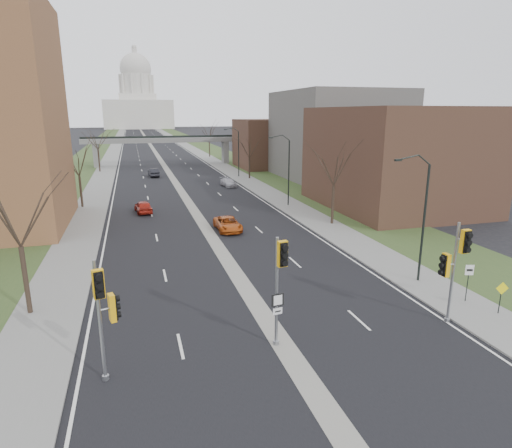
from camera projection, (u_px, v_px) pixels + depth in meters
name	position (u px, v px, depth m)	size (l,w,h in m)	color
ground	(288.00, 352.00, 20.93)	(700.00, 700.00, 0.00)	black
road_surface	(150.00, 144.00, 160.40)	(20.00, 600.00, 0.01)	black
median_strip	(150.00, 144.00, 160.40)	(1.20, 600.00, 0.02)	gray
sidewalk_right	(182.00, 143.00, 163.60)	(4.00, 600.00, 0.12)	gray
sidewalk_left	(116.00, 144.00, 157.17)	(4.00, 600.00, 0.12)	gray
grass_verge_right	(198.00, 143.00, 165.21)	(8.00, 600.00, 0.10)	#2A411E
grass_verge_left	(99.00, 145.00, 155.57)	(8.00, 600.00, 0.10)	#2A411E
commercial_block_near	(395.00, 158.00, 51.87)	(16.00, 20.00, 12.00)	#473021
commercial_block_mid	(336.00, 135.00, 74.88)	(18.00, 22.00, 15.00)	#605D58
commercial_block_far	(272.00, 144.00, 90.64)	(14.00, 14.00, 10.00)	#473021
pedestrian_bridge	(163.00, 143.00, 94.09)	(34.00, 3.00, 6.45)	slate
capitol	(138.00, 102.00, 313.77)	(48.00, 42.00, 55.75)	silver
streetlight_near	(417.00, 183.00, 27.69)	(2.61, 0.20, 8.70)	black
streetlight_mid	(283.00, 150.00, 51.87)	(2.61, 0.20, 8.70)	black
streetlight_far	(234.00, 138.00, 76.04)	(2.61, 0.20, 8.70)	black
tree_left_a	(14.00, 203.00, 23.21)	(7.20, 7.20, 9.40)	#382B21
tree_left_b	(77.00, 157.00, 51.21)	(6.75, 6.75, 8.81)	#382B21
tree_left_c	(97.00, 136.00, 82.62)	(7.65, 7.65, 9.99)	#382B21
tree_right_a	(335.00, 161.00, 43.19)	(7.20, 7.20, 9.40)	#382B21
tree_right_b	(249.00, 146.00, 74.08)	(6.30, 6.30, 8.22)	#382B21
tree_right_c	(209.00, 130.00, 110.96)	(7.65, 7.65, 9.99)	#382B21
signal_pole_left	(104.00, 304.00, 17.79)	(0.93, 1.19, 5.56)	gray
signal_pole_median	(280.00, 274.00, 20.34)	(0.65, 0.94, 5.66)	gray
signal_pole_right	(454.00, 260.00, 22.77)	(1.03, 1.01, 5.77)	gray
speed_limit_sign	(468.00, 276.00, 25.94)	(0.49, 0.18, 2.36)	black
warning_sign	(501.00, 293.00, 24.43)	(0.75, 0.18, 1.93)	black
car_left_near	(143.00, 207.00, 49.95)	(1.70, 4.23, 1.44)	#9D1D11
car_left_far	(154.00, 173.00, 78.17)	(1.57, 4.51, 1.49)	black
car_right_near	(228.00, 224.00, 42.43)	(2.22, 4.80, 1.34)	#B14A12
car_right_mid	(228.00, 182.00, 67.85)	(1.79, 4.41, 1.28)	#A5A4AB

